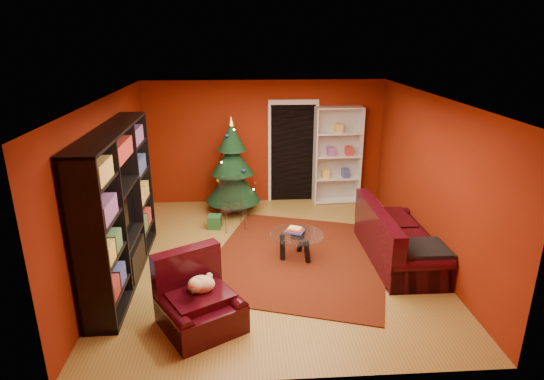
{
  "coord_description": "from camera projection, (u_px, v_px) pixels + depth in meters",
  "views": [
    {
      "loc": [
        -0.46,
        -6.64,
        3.49
      ],
      "look_at": [
        0.0,
        0.4,
        1.05
      ],
      "focal_mm": 30.0,
      "sensor_mm": 36.0,
      "label": 1
    }
  ],
  "objects": [
    {
      "name": "white_bookshelf",
      "position": [
        337.0,
        156.0,
        9.62
      ],
      "size": [
        1.0,
        0.4,
        2.12
      ],
      "primitive_type": null,
      "rotation": [
        0.0,
        0.0,
        0.05
      ],
      "color": "white",
      "rests_on": "floor"
    },
    {
      "name": "wall_right",
      "position": [
        433.0,
        180.0,
        7.17
      ],
      "size": [
        0.05,
        5.5,
        2.6
      ],
      "primitive_type": "cube",
      "color": "maroon",
      "rests_on": "ground"
    },
    {
      "name": "christmas_tree",
      "position": [
        232.0,
        166.0,
        9.11
      ],
      "size": [
        1.19,
        1.19,
        1.98
      ],
      "primitive_type": null,
      "rotation": [
        0.0,
        0.0,
        0.08
      ],
      "color": "black",
      "rests_on": "floor"
    },
    {
      "name": "media_unit",
      "position": [
        118.0,
        207.0,
        6.54
      ],
      "size": [
        0.5,
        2.95,
        2.25
      ],
      "primitive_type": null,
      "rotation": [
        0.0,
        0.0,
        0.02
      ],
      "color": "black",
      "rests_on": "floor"
    },
    {
      "name": "sofa",
      "position": [
        400.0,
        234.0,
        7.26
      ],
      "size": [
        0.94,
        2.09,
        0.9
      ],
      "primitive_type": null,
      "rotation": [
        0.0,
        0.0,
        1.57
      ],
      "color": "black",
      "rests_on": "rug"
    },
    {
      "name": "gift_box_green",
      "position": [
        215.0,
        222.0,
        8.57
      ],
      "size": [
        0.27,
        0.27,
        0.25
      ],
      "primitive_type": "cube",
      "rotation": [
        0.0,
        0.0,
        -0.12
      ],
      "color": "#1D5729",
      "rests_on": "floor"
    },
    {
      "name": "acrylic_chair",
      "position": [
        233.0,
        207.0,
        8.46
      ],
      "size": [
        0.54,
        0.57,
        0.87
      ],
      "primitive_type": null,
      "rotation": [
        0.0,
        0.0,
        0.22
      ],
      "color": "#66605B",
      "rests_on": "rug"
    },
    {
      "name": "rug",
      "position": [
        300.0,
        258.0,
        7.45
      ],
      "size": [
        3.58,
        3.88,
        0.02
      ],
      "primitive_type": "cube",
      "rotation": [
        0.0,
        0.0,
        -0.31
      ],
      "color": "#551C0B",
      "rests_on": "floor"
    },
    {
      "name": "ceiling",
      "position": [
        274.0,
        96.0,
        6.58
      ],
      "size": [
        5.0,
        5.5,
        0.05
      ],
      "primitive_type": "cube",
      "color": "silver",
      "rests_on": "wall_back"
    },
    {
      "name": "dog",
      "position": [
        201.0,
        284.0,
        5.59
      ],
      "size": [
        0.5,
        0.46,
        0.25
      ],
      "primitive_type": null,
      "rotation": [
        0.0,
        0.0,
        0.53
      ],
      "color": "beige",
      "rests_on": "armchair"
    },
    {
      "name": "floor",
      "position": [
        274.0,
        260.0,
        7.44
      ],
      "size": [
        5.0,
        5.5,
        0.05
      ],
      "primitive_type": "cube",
      "color": "olive",
      "rests_on": "ground"
    },
    {
      "name": "gift_box_red",
      "position": [
        226.0,
        206.0,
        9.34
      ],
      "size": [
        0.27,
        0.27,
        0.23
      ],
      "primitive_type": "cube",
      "rotation": [
        0.0,
        0.0,
        -0.18
      ],
      "color": "maroon",
      "rests_on": "floor"
    },
    {
      "name": "doorway",
      "position": [
        293.0,
        154.0,
        9.7
      ],
      "size": [
        1.06,
        0.6,
        2.16
      ],
      "primitive_type": null,
      "color": "black",
      "rests_on": "floor"
    },
    {
      "name": "coffee_table",
      "position": [
        297.0,
        246.0,
        7.37
      ],
      "size": [
        1.15,
        1.15,
        0.54
      ],
      "primitive_type": null,
      "rotation": [
        0.0,
        0.0,
        -0.43
      ],
      "color": "gray",
      "rests_on": "rug"
    },
    {
      "name": "wall_left",
      "position": [
        107.0,
        187.0,
        6.85
      ],
      "size": [
        0.05,
        5.5,
        2.6
      ],
      "primitive_type": "cube",
      "color": "maroon",
      "rests_on": "ground"
    },
    {
      "name": "wall_back",
      "position": [
        265.0,
        142.0,
        9.63
      ],
      "size": [
        5.0,
        0.05,
        2.6
      ],
      "primitive_type": "cube",
      "color": "maroon",
      "rests_on": "ground"
    },
    {
      "name": "armchair",
      "position": [
        200.0,
        300.0,
        5.58
      ],
      "size": [
        1.34,
        1.34,
        0.76
      ],
      "primitive_type": null,
      "rotation": [
        0.0,
        0.0,
        0.53
      ],
      "color": "black",
      "rests_on": "rug"
    }
  ]
}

